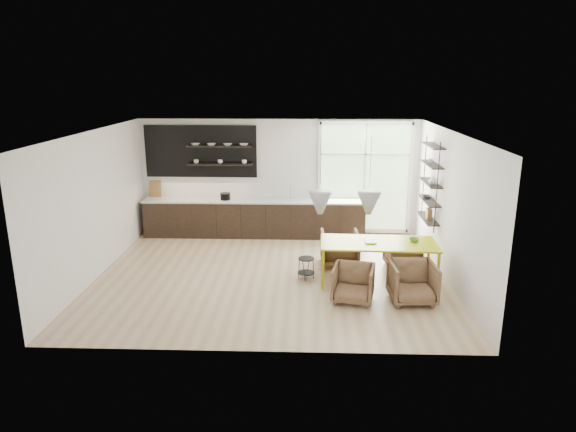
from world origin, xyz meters
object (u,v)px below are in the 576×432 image
object	(u,v)px
dining_table	(378,245)
armchair_front_left	(353,283)
wire_stool	(306,265)
armchair_front_right	(413,282)
armchair_back_right	(403,253)
armchair_back_left	(340,248)

from	to	relation	value
dining_table	armchair_front_left	world-z (taller)	dining_table
dining_table	wire_stool	xyz separation A→B (m)	(-1.40, 0.12, -0.48)
armchair_front_right	wire_stool	world-z (taller)	armchair_front_right
armchair_front_left	armchair_front_right	bearing A→B (deg)	12.40
armchair_back_right	wire_stool	world-z (taller)	armchair_back_right
dining_table	armchair_back_left	xyz separation A→B (m)	(-0.68, 0.95, -0.39)
dining_table	armchair_front_left	size ratio (longest dim) A/B	3.11
armchair_back_left	armchair_front_right	bearing A→B (deg)	120.59
armchair_front_right	wire_stool	bearing A→B (deg)	148.57
armchair_back_left	armchair_back_right	size ratio (longest dim) A/B	1.15
armchair_back_right	armchair_front_left	xyz separation A→B (m)	(-1.18, -1.70, 0.01)
armchair_front_left	armchair_back_right	bearing A→B (deg)	67.13
armchair_back_left	armchair_front_left	bearing A→B (deg)	91.90
armchair_back_left	armchair_front_right	world-z (taller)	same
dining_table	armchair_back_right	distance (m)	1.10
armchair_back_right	wire_stool	xyz separation A→B (m)	(-2.03, -0.67, -0.04)
armchair_back_left	armchair_front_left	distance (m)	1.86
dining_table	armchair_back_right	size ratio (longest dim) A/B	3.23
wire_stool	armchair_front_right	bearing A→B (deg)	-28.31
dining_table	wire_stool	world-z (taller)	dining_table
armchair_back_left	wire_stool	size ratio (longest dim) A/B	1.88
dining_table	armchair_front_right	distance (m)	1.10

